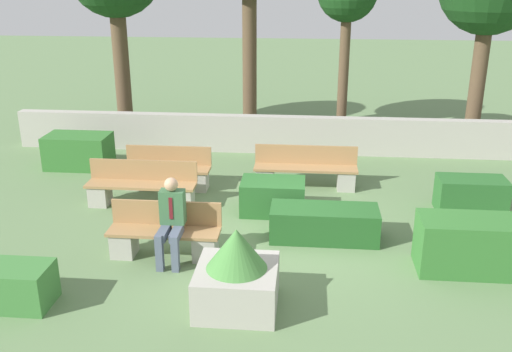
% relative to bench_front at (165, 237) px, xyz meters
% --- Properties ---
extents(ground_plane, '(60.00, 60.00, 0.00)m').
position_rel_bench_front_xyz_m(ground_plane, '(1.89, 0.87, -0.33)').
color(ground_plane, '#607F51').
extents(perimeter_wall, '(14.03, 0.30, 0.92)m').
position_rel_bench_front_xyz_m(perimeter_wall, '(1.89, 5.64, 0.14)').
color(perimeter_wall, '#ADA89E').
rests_on(perimeter_wall, ground_plane).
extents(bench_front, '(1.77, 0.48, 0.85)m').
position_rel_bench_front_xyz_m(bench_front, '(0.00, 0.00, 0.00)').
color(bench_front, '#A37A4C').
rests_on(bench_front, ground_plane).
extents(bench_left_side, '(2.11, 0.48, 0.85)m').
position_rel_bench_front_xyz_m(bench_left_side, '(-0.94, 1.99, 0.01)').
color(bench_left_side, '#A37A4C').
rests_on(bench_left_side, ground_plane).
extents(bench_right_side, '(2.14, 0.49, 0.85)m').
position_rel_bench_front_xyz_m(bench_right_side, '(2.18, 3.26, 0.01)').
color(bench_right_side, '#A37A4C').
rests_on(bench_right_side, ground_plane).
extents(bench_back, '(1.80, 0.49, 0.85)m').
position_rel_bench_front_xyz_m(bench_back, '(-0.67, 2.95, 0.00)').
color(bench_back, '#A37A4C').
rests_on(bench_back, ground_plane).
extents(person_seated_man, '(0.38, 0.63, 1.34)m').
position_rel_bench_front_xyz_m(person_seated_man, '(0.16, -0.14, 0.41)').
color(person_seated_man, '#515B70').
rests_on(person_seated_man, ground_plane).
extents(hedge_block_near_left, '(1.81, 0.71, 0.56)m').
position_rel_bench_front_xyz_m(hedge_block_near_left, '(2.52, 0.85, -0.05)').
color(hedge_block_near_left, '#235623').
rests_on(hedge_block_near_left, ground_plane).
extents(hedge_block_near_right, '(1.90, 0.77, 0.83)m').
position_rel_bench_front_xyz_m(hedge_block_near_right, '(4.86, -0.03, 0.09)').
color(hedge_block_near_right, '#33702D').
rests_on(hedge_block_near_right, ground_plane).
extents(hedge_block_mid_left, '(1.44, 0.85, 0.77)m').
position_rel_bench_front_xyz_m(hedge_block_mid_left, '(-3.02, 4.09, 0.06)').
color(hedge_block_mid_left, '#33702D').
rests_on(hedge_block_mid_left, ground_plane).
extents(hedge_block_mid_right, '(1.24, 0.66, 0.66)m').
position_rel_bench_front_xyz_m(hedge_block_mid_right, '(5.28, 2.26, 0.00)').
color(hedge_block_mid_right, '#286028').
rests_on(hedge_block_mid_right, ground_plane).
extents(hedge_block_far_right, '(1.18, 0.78, 0.62)m').
position_rel_bench_front_xyz_m(hedge_block_far_right, '(1.59, 1.90, -0.01)').
color(hedge_block_far_right, '#286028').
rests_on(hedge_block_far_right, ground_plane).
extents(planter_corner_left, '(1.08, 1.08, 1.15)m').
position_rel_bench_front_xyz_m(planter_corner_left, '(1.32, -1.34, 0.17)').
color(planter_corner_left, '#ADA89E').
rests_on(planter_corner_left, ground_plane).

